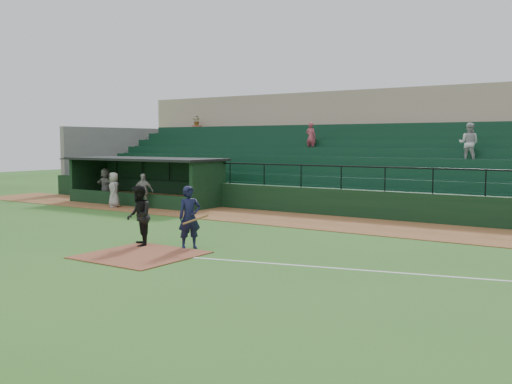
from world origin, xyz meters
The scene contains 11 objects.
ground centered at (0.00, 0.00, 0.00)m, with size 90.00×90.00×0.00m, color #2C5E1E.
warning_track centered at (0.00, 8.00, 0.01)m, with size 40.00×4.00×0.03m, color brown.
home_plate_dirt centered at (0.00, -1.00, 0.01)m, with size 3.00×3.00×0.03m, color brown.
foul_line centered at (8.00, 1.20, 0.01)m, with size 18.00×0.09×0.01m, color white.
stadium_structure centered at (0.00, 16.46, 2.30)m, with size 38.00×13.08×6.40m.
dugout centered at (-9.75, 9.56, 1.33)m, with size 8.90×3.20×2.42m.
batter_at_plate centered at (0.49, 0.61, 0.96)m, with size 1.18×0.84×1.93m.
umpire centered at (-1.11, 0.05, 0.96)m, with size 0.93×0.73×1.92m, color black.
dugout_player_a centered at (-8.10, 7.33, 0.88)m, with size 1.00×0.41×1.70m, color #98938F.
dugout_player_b centered at (-9.82, 7.05, 0.89)m, with size 0.84×0.55×1.72m, color #9D9793.
dugout_player_c centered at (-12.16, 8.62, 0.94)m, with size 1.69×0.54×1.82m, color gray.
Camera 1 is at (11.93, -12.92, 3.28)m, focal length 40.84 mm.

